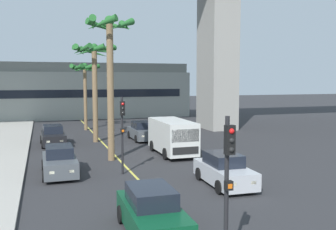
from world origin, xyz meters
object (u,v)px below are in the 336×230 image
car_queue_third (142,131)px  car_queue_fifth (60,162)px  car_queue_second (53,136)px  traffic_light_median_near (228,173)px  car_queue_fourth (152,213)px  delivery_van (172,136)px  palm_tree_near_median (85,74)px  palm_tree_far_median (95,61)px  palm_tree_mid_median (110,50)px  car_queue_front (224,171)px  traffic_light_median_far (122,125)px

car_queue_third → car_queue_fifth: (-7.20, -10.24, 0.00)m
car_queue_second → traffic_light_median_near: 22.60m
car_queue_second → car_queue_fourth: 19.21m
delivery_van → palm_tree_near_median: bearing=106.0°
palm_tree_far_median → palm_tree_mid_median: bearing=-90.2°
car_queue_second → delivery_van: bearing=-39.8°
car_queue_third → car_queue_fifth: same height
car_queue_fourth → delivery_van: bearing=68.3°
delivery_van → palm_tree_mid_median: bearing=-172.9°
car_queue_second → car_queue_third: same height
traffic_light_median_near → palm_tree_mid_median: bearing=91.6°
traffic_light_median_near → palm_tree_mid_median: (-0.42, 15.28, 4.22)m
car_queue_front → car_queue_fifth: size_ratio=1.01×
car_queue_second → palm_tree_mid_median: bearing=-64.0°
car_queue_front → traffic_light_median_near: (-3.78, -7.76, 1.99)m
palm_tree_far_median → palm_tree_near_median: bearing=89.8°
car_queue_fourth → car_queue_fifth: bearing=105.5°
car_queue_second → palm_tree_mid_median: palm_tree_mid_median is taller
car_queue_fifth → palm_tree_near_median: 19.14m
traffic_light_median_near → traffic_light_median_far: bearing=92.4°
car_queue_front → traffic_light_median_far: size_ratio=0.99×
car_queue_second → palm_tree_near_median: bearing=67.8°
car_queue_fifth → traffic_light_median_near: size_ratio=0.98×
palm_tree_far_median → traffic_light_median_far: bearing=-90.4°
car_queue_fourth → delivery_van: size_ratio=0.79×
car_queue_third → palm_tree_near_median: (-3.83, 7.96, 4.89)m
traffic_light_median_near → car_queue_second: bearing=99.7°
car_queue_third → palm_tree_mid_median: size_ratio=0.46×
car_queue_third → traffic_light_median_far: bearing=-109.3°
delivery_van → traffic_light_median_far: bearing=-134.4°
car_queue_front → car_queue_third: (-0.31, 14.86, 0.00)m
delivery_van → car_queue_fifth: bearing=-155.7°
car_queue_front → car_queue_fourth: 6.76m
delivery_van → palm_tree_mid_median: palm_tree_mid_median is taller
car_queue_fifth → traffic_light_median_far: 3.95m
delivery_van → palm_tree_near_median: palm_tree_near_median is taller
car_queue_third → car_queue_fourth: (-4.64, -19.47, 0.00)m
car_queue_fifth → delivery_van: bearing=24.3°
car_queue_second → palm_tree_far_median: palm_tree_far_median is taller
car_queue_third → palm_tree_near_median: bearing=115.7°
car_queue_third → traffic_light_median_near: bearing=-98.7°
car_queue_second → car_queue_third: size_ratio=1.01×
traffic_light_median_near → palm_tree_mid_median: palm_tree_mid_median is taller
car_queue_second → palm_tree_far_median: size_ratio=0.52×
car_queue_fourth → traffic_light_median_near: (1.17, -3.16, 1.99)m
traffic_light_median_near → traffic_light_median_far: size_ratio=1.00×
car_queue_fifth → car_queue_front: bearing=-31.6°
traffic_light_median_near → palm_tree_far_median: palm_tree_far_median is taller
car_queue_fifth → traffic_light_median_near: (3.73, -12.39, 1.99)m
car_queue_fourth → car_queue_fifth: (-2.56, 9.23, 0.00)m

